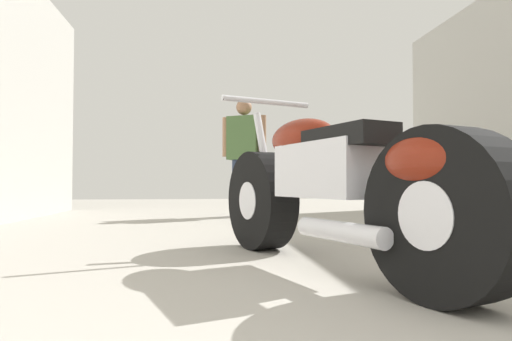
# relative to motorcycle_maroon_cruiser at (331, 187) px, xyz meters

# --- Properties ---
(ground_plane) EXTENTS (18.10, 18.10, 0.00)m
(ground_plane) POSITION_rel_motorcycle_maroon_cruiser_xyz_m (0.17, 1.24, -0.43)
(ground_plane) COLOR #A8A399
(motorcycle_maroon_cruiser) EXTENTS (1.00, 2.13, 1.02)m
(motorcycle_maroon_cruiser) POSITION_rel_motorcycle_maroon_cruiser_xyz_m (0.00, 0.00, 0.00)
(motorcycle_maroon_cruiser) COLOR black
(motorcycle_maroon_cruiser) RESTS_ON ground_plane
(mechanic_in_blue) EXTENTS (0.61, 0.40, 1.60)m
(mechanic_in_blue) POSITION_rel_motorcycle_maroon_cruiser_xyz_m (-0.11, 3.68, 0.47)
(mechanic_in_blue) COLOR #2D3851
(mechanic_in_blue) RESTS_ON ground_plane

